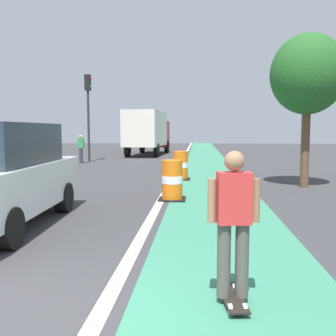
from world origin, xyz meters
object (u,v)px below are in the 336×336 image
skateboarder_on_lane (233,222)px  street_tree_sidewalk (308,75)px  delivery_truck_down_block (148,130)px  pedestrian_waiting (81,148)px  traffic_barrel_front (172,181)px  traffic_barrel_mid (181,166)px  traffic_light_corner (88,102)px  pedestrian_crossing (45,153)px

skateboarder_on_lane → street_tree_sidewalk: bearing=70.8°
delivery_truck_down_block → street_tree_sidewalk: size_ratio=1.54×
pedestrian_waiting → skateboarder_on_lane: bearing=-68.0°
delivery_truck_down_block → street_tree_sidewalk: street_tree_sidewalk is taller
traffic_barrel_front → traffic_barrel_mid: 4.35m
skateboarder_on_lane → pedestrian_waiting: size_ratio=1.05×
street_tree_sidewalk → traffic_light_corner: bearing=136.4°
skateboarder_on_lane → traffic_barrel_mid: size_ratio=1.55×
street_tree_sidewalk → skateboarder_on_lane: bearing=-109.2°
skateboarder_on_lane → traffic_barrel_front: (-1.09, 6.26, -0.38)m
delivery_truck_down_block → skateboarder_on_lane: bearing=-80.4°
street_tree_sidewalk → pedestrian_crossing: bearing=160.3°
skateboarder_on_lane → street_tree_sidewalk: street_tree_sidewalk is taller
delivery_truck_down_block → traffic_barrel_mid: bearing=-77.7°
pedestrian_waiting → traffic_light_corner: bearing=81.1°
delivery_truck_down_block → pedestrian_waiting: bearing=-111.1°
traffic_barrel_front → delivery_truck_down_block: (-3.09, 18.62, 1.31)m
traffic_barrel_mid → pedestrian_waiting: (-5.99, 6.84, 0.33)m
skateboarder_on_lane → street_tree_sidewalk: size_ratio=0.34×
delivery_truck_down_block → traffic_light_corner: 7.10m
traffic_barrel_front → street_tree_sidewalk: (4.22, 2.73, 3.14)m
pedestrian_crossing → traffic_light_corner: bearing=86.6°
traffic_barrel_mid → delivery_truck_down_block: (-3.12, 14.27, 1.31)m
skateboarder_on_lane → delivery_truck_down_block: (-4.19, 24.88, 0.94)m
skateboarder_on_lane → pedestrian_waiting: (-7.06, 17.45, -0.05)m
traffic_barrel_mid → skateboarder_on_lane: bearing=-84.2°
pedestrian_crossing → pedestrian_waiting: 4.76m
skateboarder_on_lane → traffic_barrel_mid: (-1.07, 10.61, -0.38)m
traffic_barrel_front → pedestrian_waiting: pedestrian_waiting is taller
skateboarder_on_lane → delivery_truck_down_block: delivery_truck_down_block is taller
pedestrian_crossing → street_tree_sidewalk: size_ratio=0.32×
traffic_barrel_front → pedestrian_crossing: (-6.14, 6.43, 0.33)m
traffic_light_corner → pedestrian_crossing: (-0.35, -5.84, -2.64)m
traffic_light_corner → street_tree_sidewalk: 13.83m
traffic_barrel_mid → traffic_light_corner: size_ratio=0.21×
pedestrian_waiting → street_tree_sidewalk: size_ratio=0.32×
traffic_barrel_front → traffic_light_corner: size_ratio=0.21×
pedestrian_crossing → delivery_truck_down_block: bearing=76.0°
delivery_truck_down_block → pedestrian_crossing: size_ratio=4.80×
delivery_truck_down_block → traffic_light_corner: traffic_light_corner is taller
street_tree_sidewalk → traffic_barrel_mid: bearing=158.8°
skateboarder_on_lane → street_tree_sidewalk: 9.91m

